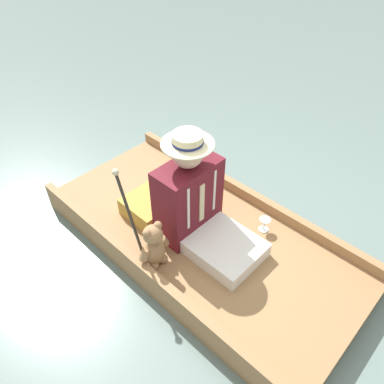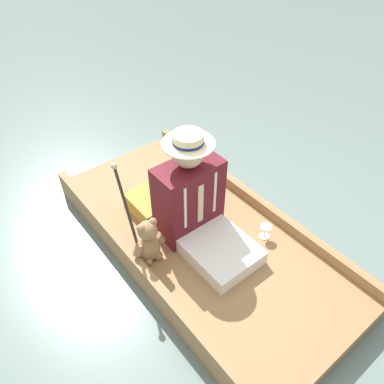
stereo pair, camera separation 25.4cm
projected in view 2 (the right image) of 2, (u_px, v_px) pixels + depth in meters
The scene contains 7 objects.
ground_plane at pixel (200, 245), 2.88m from camera, with size 16.00×16.00×0.00m, color slate.
punt_boat at pixel (200, 238), 2.82m from camera, with size 1.14×2.41×0.24m.
seat_cushion at pixel (162, 199), 2.95m from camera, with size 0.50×0.35×0.14m.
seated_person at pixel (195, 204), 2.57m from camera, with size 0.47×0.77×0.83m.
teddy_bear at pixel (149, 242), 2.48m from camera, with size 0.25×0.15×0.36m.
wine_glass at pixel (266, 229), 2.69m from camera, with size 0.08×0.08×0.11m.
walking_cane at pixel (125, 204), 2.40m from camera, with size 0.04×0.22×0.71m.
Camera 2 is at (1.22, 1.44, 2.21)m, focal length 35.00 mm.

